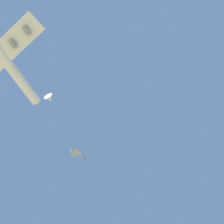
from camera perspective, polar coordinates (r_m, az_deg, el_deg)
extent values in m
cylinder|color=white|center=(140.67, -27.79, 13.13)|extent=(66.32, 28.42, 6.40)
cone|color=white|center=(145.52, -16.78, 3.51)|extent=(6.72, 7.39, 6.08)
cube|color=white|center=(139.76, -28.52, 13.56)|extent=(42.95, 54.49, 16.88)
cylinder|color=gray|center=(131.88, -22.54, 20.15)|extent=(5.71, 4.48, 3.00)
cylinder|color=gray|center=(134.37, -25.75, 16.69)|extent=(5.71, 4.48, 3.00)
cylinder|color=#999EA3|center=(172.68, -9.45, -11.47)|extent=(10.49, 10.01, 1.50)
cone|color=black|center=(175.89, -7.52, -12.64)|extent=(2.48, 2.46, 1.50)
cube|color=#999EA3|center=(171.94, -9.86, -11.28)|extent=(8.69, 8.84, 0.24)
cube|color=#999EA3|center=(171.77, -10.81, -10.09)|extent=(1.88, 1.79, 2.60)
cube|color=#999EA3|center=(170.62, -10.90, -10.53)|extent=(4.75, 4.86, 0.20)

